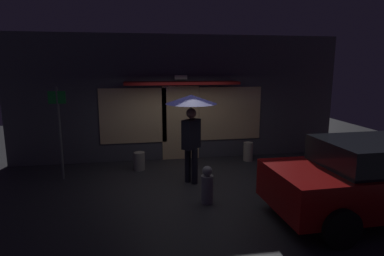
% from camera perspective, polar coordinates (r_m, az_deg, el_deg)
% --- Properties ---
extents(ground_plane, '(18.00, 18.00, 0.00)m').
position_cam_1_polar(ground_plane, '(7.85, 0.29, -9.82)').
color(ground_plane, '#2D2D33').
extents(building_facade, '(9.76, 1.00, 3.66)m').
position_cam_1_polar(building_facade, '(9.69, -2.17, 5.26)').
color(building_facade, '#4C4C56').
rests_on(building_facade, ground).
extents(person_with_umbrella, '(1.19, 1.19, 2.12)m').
position_cam_1_polar(person_with_umbrella, '(7.52, -0.15, 2.77)').
color(person_with_umbrella, black).
rests_on(person_with_umbrella, ground).
extents(parked_car, '(4.36, 1.98, 1.46)m').
position_cam_1_polar(parked_car, '(7.05, 30.71, -7.40)').
color(parked_car, maroon).
rests_on(parked_car, ground).
extents(street_sign_post, '(0.40, 0.07, 2.29)m').
position_cam_1_polar(street_sign_post, '(8.46, -22.30, 0.03)').
color(street_sign_post, '#595B60').
rests_on(street_sign_post, ground).
extents(sidewalk_bollard, '(0.30, 0.30, 0.49)m').
position_cam_1_polar(sidewalk_bollard, '(8.90, -9.26, -5.77)').
color(sidewalk_bollard, '#9E998E').
rests_on(sidewalk_bollard, ground).
extents(sidewalk_bollard_2, '(0.28, 0.28, 0.55)m').
position_cam_1_polar(sidewalk_bollard_2, '(9.76, 9.84, -4.10)').
color(sidewalk_bollard_2, '#B2A899').
rests_on(sidewalk_bollard_2, ground).
extents(fire_hydrant, '(0.25, 0.25, 0.79)m').
position_cam_1_polar(fire_hydrant, '(6.73, 2.68, -10.15)').
color(fire_hydrant, gray).
rests_on(fire_hydrant, ground).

